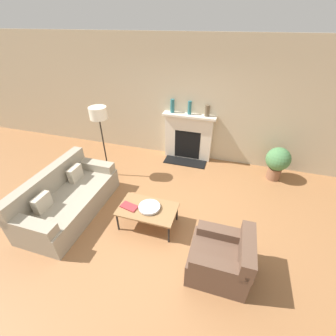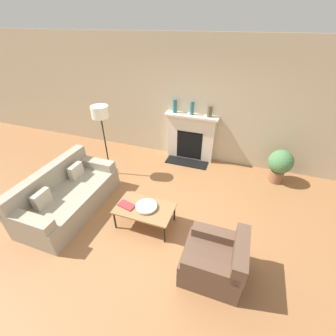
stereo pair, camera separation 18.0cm
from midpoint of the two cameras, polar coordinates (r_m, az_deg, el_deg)
The scene contains 13 objects.
ground_plane at distance 4.21m, azimuth -3.34°, elevation -14.08°, with size 18.00×18.00×0.00m, color #99663D.
wall_back at distance 5.60m, azimuth 5.54°, elevation 16.29°, with size 18.00×0.06×2.90m.
fireplace at distance 5.80m, azimuth 4.27°, elevation 7.73°, with size 1.31×0.59×1.19m.
couch at distance 4.68m, azimuth -25.21°, elevation -7.03°, with size 0.96×1.97×0.84m.
armchair_near at distance 3.47m, azimuth 11.92°, elevation -21.63°, with size 0.83×0.75×0.76m.
coffee_table at distance 3.96m, azimuth -6.54°, elevation -10.48°, with size 1.00×0.60×0.40m.
bowl at distance 3.91m, azimuth -6.09°, elevation -9.85°, with size 0.37×0.37×0.05m.
book at distance 4.00m, azimuth -11.12°, elevation -9.59°, with size 0.32×0.22×0.02m.
floor_lamp at distance 4.96m, azimuth -18.07°, elevation 11.65°, with size 0.36×0.36×1.64m.
mantel_vase_left at distance 5.62m, azimuth 0.17°, elevation 15.48°, with size 0.10×0.10×0.32m.
mantel_vase_center_left at distance 5.52m, azimuth 4.55°, elevation 15.00°, with size 0.09×0.09×0.32m.
mantel_vase_center_right at distance 5.46m, azimuth 8.98°, elevation 14.18°, with size 0.11×0.11×0.26m.
potted_plant at distance 5.53m, azimuth 25.22°, elevation 1.58°, with size 0.52×0.52×0.78m.
Camera 1 is at (0.96, -2.66, 3.11)m, focal length 24.00 mm.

